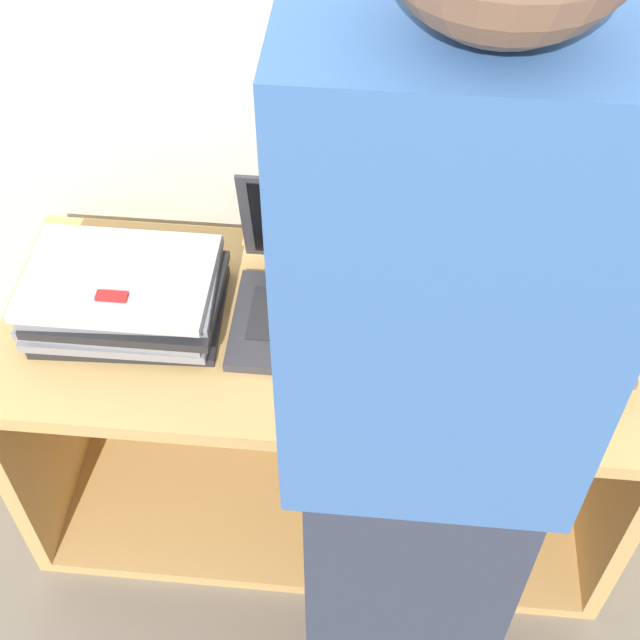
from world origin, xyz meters
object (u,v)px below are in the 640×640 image
at_px(person, 428,440).
at_px(laptop_open, 326,291).
at_px(laptop_stack_right, 528,323).
at_px(laptop_stack_left, 125,295).

bearing_deg(person, laptop_open, 110.96).
bearing_deg(person, laptop_stack_right, 64.59).
xyz_separation_m(laptop_stack_left, person, (0.59, -0.44, 0.23)).
xyz_separation_m(laptop_stack_right, person, (-0.21, -0.44, 0.23)).
bearing_deg(laptop_stack_left, laptop_open, 7.46).
relative_size(laptop_open, laptop_stack_right, 0.95).
xyz_separation_m(laptop_stack_left, laptop_stack_right, (0.79, -0.00, 0.00)).
distance_m(laptop_open, laptop_stack_right, 0.40).
bearing_deg(laptop_open, person, -69.04).
bearing_deg(laptop_stack_right, laptop_open, 172.45).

